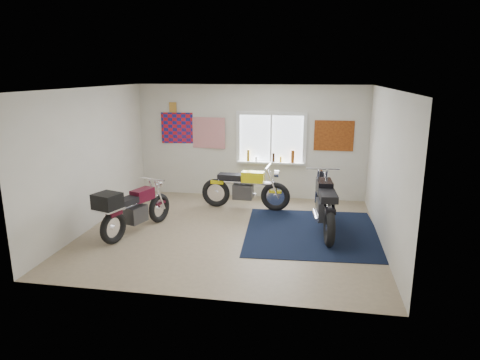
% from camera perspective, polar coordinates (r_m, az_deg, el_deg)
% --- Properties ---
extents(ground, '(5.50, 5.50, 0.00)m').
position_cam_1_polar(ground, '(8.25, -1.22, -6.95)').
color(ground, '#9E896B').
rests_on(ground, ground).
extents(room_shell, '(5.50, 5.50, 5.50)m').
position_cam_1_polar(room_shell, '(7.81, -1.28, 4.35)').
color(room_shell, white).
rests_on(room_shell, ground).
extents(navy_rug, '(2.65, 2.74, 0.01)m').
position_cam_1_polar(navy_rug, '(8.33, 9.57, -6.88)').
color(navy_rug, black).
rests_on(navy_rug, ground).
extents(window_assembly, '(1.66, 0.17, 1.26)m').
position_cam_1_polar(window_assembly, '(10.19, 4.16, 5.09)').
color(window_assembly, white).
rests_on(window_assembly, room_shell).
extents(oil_bottles, '(1.14, 0.09, 0.30)m').
position_cam_1_polar(oil_bottles, '(10.17, 4.64, 3.12)').
color(oil_bottles, '#8A6414').
rests_on(oil_bottles, window_assembly).
extents(flag_display, '(1.60, 0.10, 1.17)m').
position_cam_1_polar(flag_display, '(10.61, -8.94, 9.56)').
color(flag_display, red).
rests_on(flag_display, room_shell).
extents(triumph_poster, '(0.90, 0.03, 0.70)m').
position_cam_1_polar(triumph_poster, '(10.14, 12.41, 5.78)').
color(triumph_poster, '#A54C14').
rests_on(triumph_poster, room_shell).
extents(yellow_triumph, '(2.02, 0.60, 1.01)m').
position_cam_1_polar(yellow_triumph, '(9.51, 0.65, -1.24)').
color(yellow_triumph, black).
rests_on(yellow_triumph, ground).
extents(black_chrome_bike, '(0.67, 2.19, 1.12)m').
position_cam_1_polar(black_chrome_bike, '(8.32, 11.21, -3.43)').
color(black_chrome_bike, black).
rests_on(black_chrome_bike, navy_rug).
extents(maroon_tourer, '(0.92, 1.86, 0.96)m').
position_cam_1_polar(maroon_tourer, '(8.22, -14.26, -3.79)').
color(maroon_tourer, black).
rests_on(maroon_tourer, ground).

